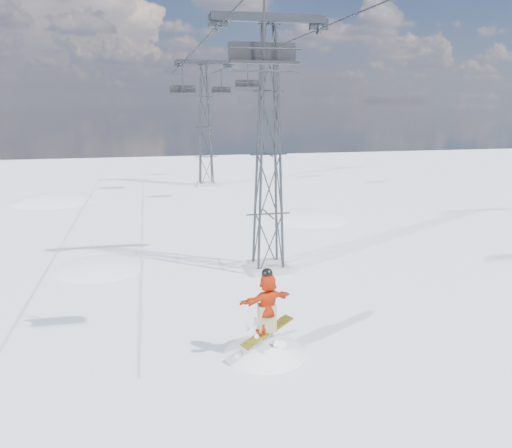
{
  "coord_description": "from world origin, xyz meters",
  "views": [
    {
      "loc": [
        -4.51,
        -13.89,
        7.83
      ],
      "look_at": [
        -0.87,
        2.96,
        3.57
      ],
      "focal_mm": 35.0,
      "sensor_mm": 36.0,
      "label": 1
    }
  ],
  "objects_px": {
    "lift_tower_far": "(205,127)",
    "lift_chair_near": "(263,55)",
    "lift_tower_near": "(269,155)",
    "snowboarder_jump": "(265,398)"
  },
  "relations": [
    {
      "from": "lift_tower_far",
      "to": "snowboarder_jump",
      "type": "relative_size",
      "value": 1.66
    },
    {
      "from": "lift_tower_far",
      "to": "lift_chair_near",
      "type": "distance_m",
      "value": 33.68
    },
    {
      "from": "lift_tower_near",
      "to": "lift_chair_near",
      "type": "relative_size",
      "value": 4.99
    },
    {
      "from": "lift_tower_near",
      "to": "snowboarder_jump",
      "type": "relative_size",
      "value": 1.66
    },
    {
      "from": "lift_tower_far",
      "to": "lift_chair_near",
      "type": "bearing_deg",
      "value": -93.77
    },
    {
      "from": "lift_chair_near",
      "to": "lift_tower_far",
      "type": "bearing_deg",
      "value": 86.23
    },
    {
      "from": "lift_tower_far",
      "to": "lift_chair_near",
      "type": "xyz_separation_m",
      "value": [
        -2.2,
        -33.42,
        3.55
      ]
    },
    {
      "from": "lift_tower_far",
      "to": "lift_chair_near",
      "type": "relative_size",
      "value": 4.99
    },
    {
      "from": "lift_tower_far",
      "to": "snowboarder_jump",
      "type": "distance_m",
      "value": 33.63
    },
    {
      "from": "lift_tower_near",
      "to": "lift_chair_near",
      "type": "height_order",
      "value": "lift_tower_near"
    }
  ]
}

